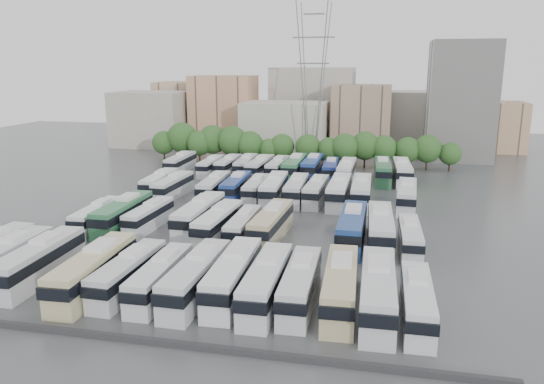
% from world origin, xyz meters
% --- Properties ---
extents(ground, '(220.00, 220.00, 0.00)m').
position_xyz_m(ground, '(0.00, 0.00, 0.00)').
color(ground, '#424447').
rests_on(ground, ground).
extents(parapet, '(56.00, 0.50, 0.50)m').
position_xyz_m(parapet, '(0.00, -33.00, 0.25)').
color(parapet, '#2D2D30').
rests_on(parapet, ground).
extents(tree_line, '(65.80, 7.73, 8.47)m').
position_xyz_m(tree_line, '(-2.49, 42.18, 4.39)').
color(tree_line, black).
rests_on(tree_line, ground).
extents(city_buildings, '(102.00, 35.00, 20.00)m').
position_xyz_m(city_buildings, '(-7.46, 71.86, 7.87)').
color(city_buildings, '#9E998E').
rests_on(city_buildings, ground).
extents(apartment_tower, '(14.00, 14.00, 26.00)m').
position_xyz_m(apartment_tower, '(34.00, 58.00, 13.00)').
color(apartment_tower, silver).
rests_on(apartment_tower, ground).
extents(electricity_pylon, '(9.00, 6.91, 33.83)m').
position_xyz_m(electricity_pylon, '(2.00, 50.00, 18.66)').
color(electricity_pylon, slate).
rests_on(electricity_pylon, ground).
extents(bus_r0_s1, '(3.37, 12.95, 4.03)m').
position_xyz_m(bus_r0_s1, '(-18.29, -23.92, 1.98)').
color(bus_r0_s1, silver).
rests_on(bus_r0_s1, ground).
extents(bus_r0_s2, '(3.34, 13.17, 4.10)m').
position_xyz_m(bus_r0_s2, '(-14.82, -23.66, 2.01)').
color(bus_r0_s2, silver).
rests_on(bus_r0_s2, ground).
extents(bus_r0_s4, '(3.54, 13.56, 4.22)m').
position_xyz_m(bus_r0_s4, '(-8.15, -24.86, 2.07)').
color(bus_r0_s4, '#C4B886').
rests_on(bus_r0_s4, ground).
extents(bus_r0_s5, '(2.80, 11.83, 3.70)m').
position_xyz_m(bus_r0_s5, '(-4.95, -24.18, 1.81)').
color(bus_r0_s5, silver).
rests_on(bus_r0_s5, ground).
extents(bus_r0_s6, '(2.72, 11.55, 3.61)m').
position_xyz_m(bus_r0_s6, '(-1.59, -24.44, 1.77)').
color(bus_r0_s6, silver).
rests_on(bus_r0_s6, ground).
extents(bus_r0_s7, '(2.93, 12.85, 4.02)m').
position_xyz_m(bus_r0_s7, '(1.81, -24.14, 1.98)').
color(bus_r0_s7, silver).
rests_on(bus_r0_s7, ground).
extents(bus_r0_s8, '(3.22, 13.06, 4.07)m').
position_xyz_m(bus_r0_s8, '(5.03, -23.09, 2.00)').
color(bus_r0_s8, white).
rests_on(bus_r0_s8, ground).
extents(bus_r0_s9, '(3.00, 12.81, 4.00)m').
position_xyz_m(bus_r0_s9, '(8.37, -23.89, 1.97)').
color(bus_r0_s9, silver).
rests_on(bus_r0_s9, ground).
extents(bus_r0_s10, '(2.94, 12.18, 3.80)m').
position_xyz_m(bus_r0_s10, '(11.39, -23.50, 1.87)').
color(bus_r0_s10, silver).
rests_on(bus_r0_s10, ground).
extents(bus_r0_s11, '(3.35, 13.06, 4.07)m').
position_xyz_m(bus_r0_s11, '(14.97, -23.37, 2.00)').
color(bus_r0_s11, tan).
rests_on(bus_r0_s11, ground).
extents(bus_r0_s12, '(3.23, 13.53, 4.23)m').
position_xyz_m(bus_r0_s12, '(18.22, -23.93, 2.07)').
color(bus_r0_s12, silver).
rests_on(bus_r0_s12, ground).
extents(bus_r0_s13, '(2.58, 11.45, 3.59)m').
position_xyz_m(bus_r0_s13, '(21.48, -24.68, 1.76)').
color(bus_r0_s13, silver).
rests_on(bus_r0_s13, ground).
extents(bus_r1_s1, '(2.98, 11.25, 3.50)m').
position_xyz_m(bus_r1_s1, '(-18.06, -7.05, 1.72)').
color(bus_r1_s1, silver).
rests_on(bus_r1_s1, ground).
extents(bus_r1_s2, '(3.09, 13.10, 4.09)m').
position_xyz_m(bus_r1_s2, '(-14.86, -6.20, 2.01)').
color(bus_r1_s2, '#2F6D43').
rests_on(bus_r1_s2, ground).
extents(bus_r1_s3, '(2.72, 10.90, 3.40)m').
position_xyz_m(bus_r1_s3, '(-11.62, -5.40, 1.67)').
color(bus_r1_s3, silver).
rests_on(bus_r1_s3, ground).
extents(bus_r1_s5, '(3.04, 13.13, 4.11)m').
position_xyz_m(bus_r1_s5, '(-4.91, -4.65, 2.02)').
color(bus_r1_s5, silver).
rests_on(bus_r1_s5, ground).
extents(bus_r1_s6, '(3.16, 12.20, 3.79)m').
position_xyz_m(bus_r1_s6, '(-1.63, -6.93, 1.86)').
color(bus_r1_s6, silver).
rests_on(bus_r1_s6, ground).
extents(bus_r1_s7, '(2.40, 10.79, 3.38)m').
position_xyz_m(bus_r1_s7, '(1.63, -7.06, 1.66)').
color(bus_r1_s7, silver).
rests_on(bus_r1_s7, ground).
extents(bus_r1_s8, '(3.34, 12.90, 4.01)m').
position_xyz_m(bus_r1_s8, '(5.02, -6.36, 1.97)').
color(bus_r1_s8, '#C2B186').
rests_on(bus_r1_s8, ground).
extents(bus_r1_s11, '(2.98, 13.39, 4.20)m').
position_xyz_m(bus_r1_s11, '(14.82, -6.13, 2.06)').
color(bus_r1_s11, navy).
rests_on(bus_r1_s11, ground).
extents(bus_r1_s12, '(3.45, 13.46, 4.19)m').
position_xyz_m(bus_r1_s12, '(18.12, -5.77, 2.06)').
color(bus_r1_s12, silver).
rests_on(bus_r1_s12, ground).
extents(bus_r1_s13, '(2.69, 10.95, 3.42)m').
position_xyz_m(bus_r1_s13, '(21.50, -7.31, 1.68)').
color(bus_r1_s13, silver).
rests_on(bus_r1_s13, ground).
extents(bus_r2_s1, '(3.15, 11.91, 3.70)m').
position_xyz_m(bus_r2_s1, '(-18.14, 12.72, 1.82)').
color(bus_r2_s1, silver).
rests_on(bus_r2_s1, ground).
extents(bus_r2_s2, '(2.96, 11.82, 3.68)m').
position_xyz_m(bus_r2_s2, '(-15.01, 10.86, 1.81)').
color(bus_r2_s2, silver).
rests_on(bus_r2_s2, ground).
extents(bus_r2_s4, '(3.19, 12.16, 3.78)m').
position_xyz_m(bus_r2_s4, '(-8.31, 11.65, 1.86)').
color(bus_r2_s4, silver).
rests_on(bus_r2_s4, ground).
extents(bus_r2_s5, '(3.03, 12.07, 3.76)m').
position_xyz_m(bus_r2_s5, '(-4.92, 12.57, 1.85)').
color(bus_r2_s5, navy).
rests_on(bus_r2_s5, ground).
extents(bus_r2_s6, '(2.88, 11.32, 3.52)m').
position_xyz_m(bus_r2_s6, '(-1.57, 12.32, 1.73)').
color(bus_r2_s6, silver).
rests_on(bus_r2_s6, ground).
extents(bus_r2_s7, '(3.49, 13.09, 4.07)m').
position_xyz_m(bus_r2_s7, '(1.47, 11.86, 2.00)').
color(bus_r2_s7, silver).
rests_on(bus_r2_s7, ground).
extents(bus_r2_s8, '(3.07, 12.27, 3.82)m').
position_xyz_m(bus_r2_s8, '(4.91, 12.50, 1.88)').
color(bus_r2_s8, silver).
rests_on(bus_r2_s8, ground).
extents(bus_r2_s9, '(2.90, 11.90, 3.71)m').
position_xyz_m(bus_r2_s9, '(8.03, 12.56, 1.82)').
color(bus_r2_s9, silver).
rests_on(bus_r2_s9, ground).
extents(bus_r2_s10, '(2.97, 13.20, 4.13)m').
position_xyz_m(bus_r2_s10, '(11.60, 12.34, 2.03)').
color(bus_r2_s10, silver).
rests_on(bus_r2_s10, ground).
extents(bus_r2_s11, '(3.07, 13.11, 4.10)m').
position_xyz_m(bus_r2_s11, '(14.95, 12.83, 2.01)').
color(bus_r2_s11, silver).
rests_on(bus_r2_s11, ground).
extents(bus_r2_s13, '(3.33, 12.63, 3.93)m').
position_xyz_m(bus_r2_s13, '(21.70, 11.87, 1.93)').
color(bus_r2_s13, silver).
rests_on(bus_r2_s13, ground).
extents(bus_r3_s0, '(2.78, 12.00, 3.75)m').
position_xyz_m(bus_r3_s0, '(-21.56, 30.57, 1.84)').
color(bus_r3_s0, silver).
rests_on(bus_r3_s0, ground).
extents(bus_r3_s2, '(2.48, 10.86, 3.40)m').
position_xyz_m(bus_r3_s2, '(-14.88, 29.61, 1.67)').
color(bus_r3_s2, silver).
rests_on(bus_r3_s2, ground).
extents(bus_r3_s3, '(2.85, 11.19, 3.49)m').
position_xyz_m(bus_r3_s3, '(-11.68, 30.78, 1.71)').
color(bus_r3_s3, silver).
rests_on(bus_r3_s3, ground).
extents(bus_r3_s4, '(3.09, 11.91, 3.71)m').
position_xyz_m(bus_r3_s4, '(-8.13, 30.64, 1.82)').
color(bus_r3_s4, silver).
rests_on(bus_r3_s4, ground).
extents(bus_r3_s5, '(3.24, 12.31, 3.83)m').
position_xyz_m(bus_r3_s5, '(-4.98, 29.25, 1.88)').
color(bus_r3_s5, silver).
rests_on(bus_r3_s5, ground).
extents(bus_r3_s6, '(2.78, 11.94, 3.74)m').
position_xyz_m(bus_r3_s6, '(-1.53, 29.60, 1.83)').
color(bus_r3_s6, silver).
rests_on(bus_r3_s6, ground).
extents(bus_r3_s7, '(2.98, 13.55, 4.25)m').
position_xyz_m(bus_r3_s7, '(1.73, 29.47, 2.09)').
color(bus_r3_s7, '#317247').
rests_on(bus_r3_s7, ground).
extents(bus_r3_s8, '(2.86, 13.03, 4.09)m').
position_xyz_m(bus_r3_s8, '(4.79, 31.25, 2.01)').
color(bus_r3_s8, navy).
rests_on(bus_r3_s8, ground).
extents(bus_r3_s9, '(2.94, 11.69, 3.64)m').
position_xyz_m(bus_r3_s9, '(8.44, 30.30, 1.79)').
color(bus_r3_s9, navy).
rests_on(bus_r3_s9, ground).
extents(bus_r3_s10, '(2.92, 12.46, 3.90)m').
position_xyz_m(bus_r3_s10, '(11.45, 29.15, 1.91)').
color(bus_r3_s10, white).
rests_on(bus_r3_s10, ground).
extents(bus_r3_s12, '(3.42, 13.30, 4.14)m').
position_xyz_m(bus_r3_s12, '(17.94, 29.89, 2.03)').
color(bus_r3_s12, '#2A623C').
rests_on(bus_r3_s12, ground).
extents(bus_r3_s13, '(3.52, 13.35, 4.15)m').
position_xyz_m(bus_r3_s13, '(21.40, 29.79, 2.04)').
color(bus_r3_s13, silver).
rests_on(bus_r3_s13, ground).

